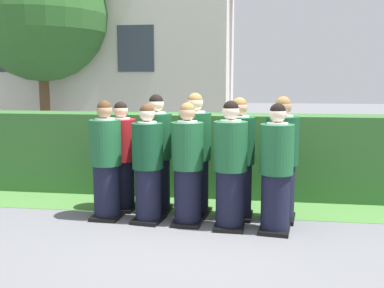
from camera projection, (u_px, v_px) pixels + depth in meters
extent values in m
plane|color=slate|center=(190.00, 224.00, 5.93)|extent=(60.00, 60.00, 0.00)
cylinder|color=black|center=(107.00, 191.00, 6.15)|extent=(0.36, 0.36, 0.75)
cube|color=black|center=(108.00, 216.00, 6.20)|extent=(0.40, 0.48, 0.05)
cylinder|color=#1E5B33|center=(105.00, 142.00, 6.05)|extent=(0.43, 0.43, 0.62)
cylinder|color=white|center=(105.00, 119.00, 6.00)|extent=(0.26, 0.26, 0.03)
cube|color=navy|center=(111.00, 132.00, 6.23)|extent=(0.04, 0.01, 0.27)
sphere|color=tan|center=(104.00, 110.00, 5.98)|extent=(0.21, 0.21, 0.21)
sphere|color=#472D19|center=(104.00, 108.00, 5.98)|extent=(0.20, 0.20, 0.20)
cube|color=white|center=(113.00, 146.00, 6.33)|extent=(0.15, 0.01, 0.20)
cylinder|color=black|center=(148.00, 195.00, 6.00)|extent=(0.35, 0.35, 0.74)
cube|color=black|center=(149.00, 219.00, 6.05)|extent=(0.43, 0.50, 0.05)
cylinder|color=#144728|center=(147.00, 146.00, 5.90)|extent=(0.42, 0.42, 0.61)
cylinder|color=white|center=(147.00, 123.00, 5.86)|extent=(0.26, 0.26, 0.03)
cube|color=gold|center=(153.00, 135.00, 6.07)|extent=(0.04, 0.02, 0.27)
sphere|color=beige|center=(147.00, 114.00, 5.84)|extent=(0.21, 0.21, 0.21)
sphere|color=#472D19|center=(147.00, 111.00, 5.84)|extent=(0.19, 0.19, 0.19)
cylinder|color=black|center=(187.00, 196.00, 5.91)|extent=(0.36, 0.36, 0.75)
cube|color=black|center=(188.00, 221.00, 5.96)|extent=(0.39, 0.48, 0.05)
cylinder|color=#1E5B33|center=(187.00, 146.00, 5.81)|extent=(0.42, 0.42, 0.62)
cylinder|color=white|center=(187.00, 122.00, 5.76)|extent=(0.26, 0.26, 0.03)
cube|color=navy|center=(190.00, 135.00, 5.99)|extent=(0.04, 0.01, 0.27)
sphere|color=tan|center=(187.00, 113.00, 5.75)|extent=(0.21, 0.21, 0.21)
sphere|color=olive|center=(187.00, 110.00, 5.74)|extent=(0.19, 0.19, 0.19)
cube|color=white|center=(191.00, 150.00, 6.09)|extent=(0.15, 0.01, 0.20)
cylinder|color=black|center=(230.00, 199.00, 5.74)|extent=(0.36, 0.36, 0.76)
cube|color=black|center=(229.00, 226.00, 5.79)|extent=(0.40, 0.49, 0.05)
cylinder|color=#1E5B33|center=(230.00, 146.00, 5.63)|extent=(0.43, 0.43, 0.63)
cylinder|color=white|center=(231.00, 121.00, 5.59)|extent=(0.27, 0.27, 0.03)
cube|color=#236038|center=(232.00, 134.00, 5.82)|extent=(0.04, 0.01, 0.28)
sphere|color=beige|center=(231.00, 111.00, 5.57)|extent=(0.22, 0.22, 0.22)
sphere|color=black|center=(231.00, 108.00, 5.56)|extent=(0.20, 0.20, 0.20)
cylinder|color=black|center=(275.00, 203.00, 5.60)|extent=(0.36, 0.36, 0.75)
cube|color=black|center=(274.00, 229.00, 5.65)|extent=(0.43, 0.51, 0.05)
cylinder|color=#1E5B33|center=(277.00, 149.00, 5.50)|extent=(0.42, 0.42, 0.62)
cylinder|color=white|center=(277.00, 124.00, 5.45)|extent=(0.26, 0.26, 0.03)
cube|color=#236038|center=(278.00, 137.00, 5.67)|extent=(0.04, 0.02, 0.27)
sphere|color=beige|center=(278.00, 114.00, 5.44)|extent=(0.21, 0.21, 0.21)
sphere|color=black|center=(278.00, 111.00, 5.43)|extent=(0.19, 0.19, 0.19)
cylinder|color=black|center=(123.00, 185.00, 6.56)|extent=(0.35, 0.35, 0.74)
cube|color=black|center=(123.00, 207.00, 6.61)|extent=(0.38, 0.47, 0.05)
cylinder|color=#AD191E|center=(121.00, 140.00, 6.46)|extent=(0.42, 0.42, 0.61)
cylinder|color=white|center=(121.00, 119.00, 6.41)|extent=(0.26, 0.26, 0.03)
cube|color=gold|center=(125.00, 130.00, 6.63)|extent=(0.04, 0.01, 0.27)
sphere|color=beige|center=(121.00, 111.00, 6.40)|extent=(0.21, 0.21, 0.21)
sphere|color=black|center=(121.00, 108.00, 6.39)|extent=(0.19, 0.19, 0.19)
cube|color=white|center=(127.00, 144.00, 6.73)|extent=(0.15, 0.01, 0.20)
cylinder|color=black|center=(157.00, 185.00, 6.47)|extent=(0.38, 0.38, 0.78)
cube|color=black|center=(157.00, 209.00, 6.52)|extent=(0.41, 0.50, 0.05)
cylinder|color=#19512D|center=(156.00, 136.00, 6.36)|extent=(0.44, 0.44, 0.65)
cylinder|color=white|center=(156.00, 113.00, 6.32)|extent=(0.28, 0.28, 0.03)
cube|color=#236038|center=(160.00, 126.00, 6.55)|extent=(0.04, 0.01, 0.29)
sphere|color=beige|center=(156.00, 104.00, 6.30)|extent=(0.22, 0.22, 0.22)
sphere|color=black|center=(156.00, 102.00, 6.29)|extent=(0.20, 0.20, 0.20)
cylinder|color=black|center=(195.00, 187.00, 6.31)|extent=(0.38, 0.38, 0.80)
cube|color=black|center=(195.00, 212.00, 6.37)|extent=(0.46, 0.54, 0.05)
cylinder|color=#19512D|center=(195.00, 136.00, 6.21)|extent=(0.45, 0.45, 0.66)
cylinder|color=white|center=(195.00, 112.00, 6.16)|extent=(0.28, 0.28, 0.03)
cube|color=gold|center=(199.00, 125.00, 6.39)|extent=(0.04, 0.02, 0.29)
sphere|color=beige|center=(195.00, 103.00, 6.14)|extent=(0.23, 0.23, 0.23)
sphere|color=olive|center=(195.00, 100.00, 6.13)|extent=(0.21, 0.21, 0.21)
cylinder|color=black|center=(238.00, 191.00, 6.16)|extent=(0.37, 0.37, 0.77)
cube|color=black|center=(238.00, 216.00, 6.21)|extent=(0.42, 0.50, 0.05)
cylinder|color=#144728|center=(239.00, 140.00, 6.05)|extent=(0.44, 0.44, 0.64)
cylinder|color=white|center=(239.00, 117.00, 6.01)|extent=(0.27, 0.27, 0.03)
cube|color=navy|center=(241.00, 129.00, 6.23)|extent=(0.04, 0.01, 0.28)
sphere|color=tan|center=(239.00, 108.00, 5.99)|extent=(0.22, 0.22, 0.22)
sphere|color=olive|center=(239.00, 105.00, 5.98)|extent=(0.20, 0.20, 0.20)
cylinder|color=black|center=(281.00, 192.00, 6.06)|extent=(0.37, 0.37, 0.78)
cube|color=black|center=(280.00, 218.00, 6.11)|extent=(0.45, 0.53, 0.05)
cylinder|color=#144728|center=(282.00, 141.00, 5.96)|extent=(0.44, 0.44, 0.64)
cylinder|color=white|center=(283.00, 116.00, 5.91)|extent=(0.27, 0.27, 0.03)
cube|color=navy|center=(284.00, 129.00, 6.14)|extent=(0.04, 0.02, 0.28)
sphere|color=tan|center=(283.00, 107.00, 5.89)|extent=(0.22, 0.22, 0.22)
sphere|color=olive|center=(283.00, 104.00, 5.88)|extent=(0.20, 0.20, 0.20)
cube|color=#33662D|center=(204.00, 154.00, 7.41)|extent=(9.01, 0.70, 1.35)
cube|color=beige|center=(91.00, 71.00, 12.65)|extent=(7.92, 3.37, 4.26)
cube|color=#2D3842|center=(136.00, 48.00, 10.65)|extent=(0.90, 0.04, 1.10)
cylinder|color=brown|center=(46.00, 118.00, 10.81)|extent=(0.24, 0.24, 1.95)
sphere|color=#2D6028|center=(41.00, 15.00, 10.45)|extent=(3.12, 3.12, 3.12)
cube|color=#477A38|center=(198.00, 207.00, 6.73)|extent=(9.01, 0.90, 0.01)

